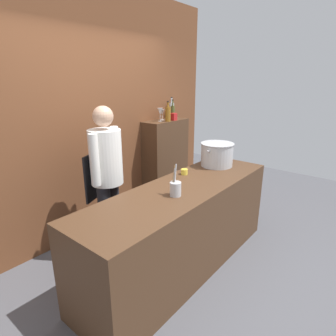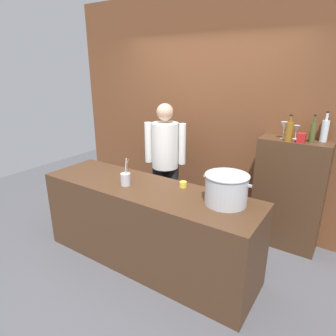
# 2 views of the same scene
# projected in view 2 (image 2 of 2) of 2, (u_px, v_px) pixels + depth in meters

# --- Properties ---
(ground_plane) EXTENTS (8.00, 8.00, 0.00)m
(ground_plane) POSITION_uv_depth(u_px,v_px,m) (148.00, 260.00, 3.32)
(ground_plane) COLOR #4C4C51
(brick_back_panel) EXTENTS (4.40, 0.10, 3.00)m
(brick_back_panel) POSITION_uv_depth(u_px,v_px,m) (209.00, 112.00, 3.93)
(brick_back_panel) COLOR brown
(brick_back_panel) RESTS_ON ground_plane
(prep_counter) EXTENTS (2.43, 0.70, 0.90)m
(prep_counter) POSITION_uv_depth(u_px,v_px,m) (147.00, 225.00, 3.17)
(prep_counter) COLOR #472D1C
(prep_counter) RESTS_ON ground_plane
(bar_cabinet) EXTENTS (0.76, 0.32, 1.32)m
(bar_cabinet) POSITION_uv_depth(u_px,v_px,m) (288.00, 195.00, 3.42)
(bar_cabinet) COLOR #472D1C
(bar_cabinet) RESTS_ON ground_plane
(chef) EXTENTS (0.50, 0.40, 1.66)m
(chef) POSITION_uv_depth(u_px,v_px,m) (165.00, 158.00, 3.78)
(chef) COLOR black
(chef) RESTS_ON ground_plane
(stockpot_large) EXTENTS (0.45, 0.40, 0.28)m
(stockpot_large) POSITION_uv_depth(u_px,v_px,m) (226.00, 189.00, 2.62)
(stockpot_large) COLOR #B7BABF
(stockpot_large) RESTS_ON prep_counter
(utensil_crock) EXTENTS (0.10, 0.10, 0.30)m
(utensil_crock) POSITION_uv_depth(u_px,v_px,m) (126.00, 179.00, 3.06)
(utensil_crock) COLOR #B7BABF
(utensil_crock) RESTS_ON prep_counter
(butter_jar) EXTENTS (0.08, 0.08, 0.06)m
(butter_jar) POSITION_uv_depth(u_px,v_px,m) (183.00, 184.00, 3.01)
(butter_jar) COLOR yellow
(butter_jar) RESTS_ON prep_counter
(wine_bottle_clear) EXTENTS (0.08, 0.08, 0.32)m
(wine_bottle_clear) POSITION_uv_depth(u_px,v_px,m) (325.00, 130.00, 3.10)
(wine_bottle_clear) COLOR silver
(wine_bottle_clear) RESTS_ON bar_cabinet
(wine_bottle_amber) EXTENTS (0.08, 0.08, 0.29)m
(wine_bottle_amber) POSITION_uv_depth(u_px,v_px,m) (289.00, 131.00, 3.13)
(wine_bottle_amber) COLOR #8C5919
(wine_bottle_amber) RESTS_ON bar_cabinet
(wine_bottle_olive) EXTENTS (0.06, 0.06, 0.29)m
(wine_bottle_olive) POSITION_uv_depth(u_px,v_px,m) (313.00, 132.00, 3.08)
(wine_bottle_olive) COLOR #475123
(wine_bottle_olive) RESTS_ON bar_cabinet
(wine_glass_tall) EXTENTS (0.08, 0.08, 0.19)m
(wine_glass_tall) POSITION_uv_depth(u_px,v_px,m) (284.00, 127.00, 3.22)
(wine_glass_tall) COLOR silver
(wine_glass_tall) RESTS_ON bar_cabinet
(wine_glass_wide) EXTENTS (0.07, 0.07, 0.15)m
(wine_glass_wide) POSITION_uv_depth(u_px,v_px,m) (296.00, 129.00, 3.22)
(wine_glass_wide) COLOR silver
(wine_glass_wide) RESTS_ON bar_cabinet
(spice_tin_red) EXTENTS (0.08, 0.08, 0.10)m
(spice_tin_red) POSITION_uv_depth(u_px,v_px,m) (301.00, 138.00, 3.08)
(spice_tin_red) COLOR red
(spice_tin_red) RESTS_ON bar_cabinet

